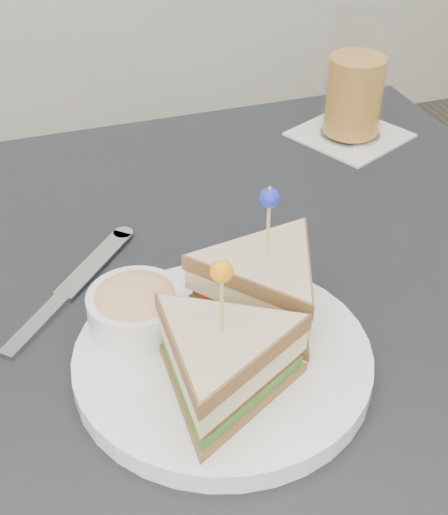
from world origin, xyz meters
TOP-DOWN VIEW (x-y plane):
  - table at (0.00, 0.00)m, footprint 0.80×0.80m
  - plate_meal at (-0.01, -0.07)m, footprint 0.27×0.26m
  - cutlery_knife at (-0.12, 0.07)m, footprint 0.15×0.17m
  - drink_set at (0.27, 0.27)m, footprint 0.16×0.16m

SIDE VIEW (x-z plane):
  - table at x=0.00m, z-range 0.30..1.05m
  - cutlery_knife at x=-0.12m, z-range 0.75..0.76m
  - plate_meal at x=-0.01m, z-range 0.72..0.86m
  - drink_set at x=0.27m, z-range 0.74..0.90m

